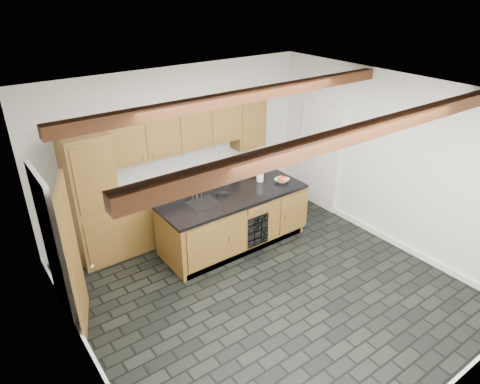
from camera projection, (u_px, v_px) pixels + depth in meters
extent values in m
plane|color=black|center=(267.00, 289.00, 6.20)|extent=(5.00, 5.00, 0.00)
plane|color=white|center=(178.00, 149.00, 7.37)|extent=(5.00, 0.00, 5.00)
plane|color=white|center=(77.00, 275.00, 4.25)|extent=(0.00, 5.00, 5.00)
plane|color=white|center=(390.00, 161.00, 6.88)|extent=(0.00, 5.00, 5.00)
plane|color=white|center=(274.00, 98.00, 4.94)|extent=(5.00, 5.00, 0.00)
cube|color=#552E15|center=(354.00, 134.00, 4.12)|extent=(4.90, 0.15, 0.15)
cube|color=#552E15|center=(244.00, 96.00, 5.42)|extent=(4.90, 0.15, 0.15)
cube|color=white|center=(99.00, 369.00, 4.87)|extent=(0.04, 5.00, 0.10)
cube|color=white|center=(377.00, 233.00, 7.48)|extent=(0.04, 5.00, 0.10)
cube|color=white|center=(52.00, 246.00, 5.38)|extent=(0.06, 0.94, 2.04)
cube|color=olive|center=(73.00, 257.00, 5.22)|extent=(0.31, 0.77, 2.00)
cube|color=white|center=(319.00, 155.00, 8.12)|extent=(0.06, 0.98, 2.04)
cube|color=black|center=(320.00, 156.00, 8.14)|extent=(0.02, 0.86, 1.96)
cube|color=olive|center=(92.00, 200.00, 6.45)|extent=(0.65, 0.60, 2.10)
cube|color=olive|center=(188.00, 205.00, 7.58)|extent=(2.60, 0.60, 0.88)
cube|color=black|center=(187.00, 181.00, 7.37)|extent=(2.64, 0.62, 0.05)
cube|color=white|center=(178.00, 161.00, 7.45)|extent=(2.60, 0.02, 0.52)
cube|color=olive|center=(175.00, 129.00, 6.99)|extent=(2.40, 0.35, 0.75)
cube|color=olive|center=(248.00, 120.00, 7.83)|extent=(0.60, 0.35, 1.00)
cube|color=olive|center=(233.00, 220.00, 7.10)|extent=(2.40, 0.90, 0.88)
cube|color=black|center=(232.00, 195.00, 6.89)|extent=(2.46, 0.96, 0.05)
cube|color=olive|center=(211.00, 245.00, 6.37)|extent=(0.80, 0.02, 0.70)
cube|color=olive|center=(294.00, 213.00, 7.24)|extent=(0.60, 0.02, 0.70)
cube|color=black|center=(252.00, 227.00, 6.99)|extent=(0.42, 0.30, 0.56)
cylinder|color=black|center=(260.00, 236.00, 7.12)|extent=(0.07, 0.26, 0.07)
cylinder|color=black|center=(261.00, 229.00, 7.06)|extent=(0.07, 0.26, 0.07)
cylinder|color=black|center=(254.00, 217.00, 6.86)|extent=(0.07, 0.26, 0.07)
cylinder|color=black|center=(254.00, 224.00, 6.92)|extent=(0.07, 0.26, 0.07)
cylinder|color=black|center=(261.00, 214.00, 6.94)|extent=(0.07, 0.26, 0.07)
cube|color=black|center=(203.00, 204.00, 6.59)|extent=(0.45, 0.40, 0.02)
cylinder|color=silver|center=(197.00, 193.00, 6.67)|extent=(0.02, 0.02, 0.20)
torus|color=silver|center=(196.00, 185.00, 6.61)|extent=(0.18, 0.02, 0.18)
cylinder|color=silver|center=(193.00, 198.00, 6.66)|extent=(0.02, 0.02, 0.08)
cylinder|color=silver|center=(201.00, 196.00, 6.74)|extent=(0.02, 0.02, 0.08)
cube|color=black|center=(223.00, 194.00, 6.82)|extent=(0.19, 0.13, 0.04)
cylinder|color=black|center=(223.00, 193.00, 6.81)|extent=(0.12, 0.12, 0.02)
imported|color=beige|center=(282.00, 180.00, 7.27)|extent=(0.30, 0.30, 0.06)
sphere|color=red|center=(284.00, 178.00, 7.28)|extent=(0.07, 0.07, 0.07)
sphere|color=#EE4415|center=(281.00, 178.00, 7.30)|extent=(0.07, 0.07, 0.07)
sphere|color=#588524|center=(279.00, 179.00, 7.25)|extent=(0.07, 0.07, 0.07)
sphere|color=#D4491F|center=(281.00, 180.00, 7.21)|extent=(0.07, 0.07, 0.07)
sphere|color=orange|center=(284.00, 179.00, 7.23)|extent=(0.07, 0.07, 0.07)
cylinder|color=white|center=(260.00, 174.00, 7.26)|extent=(0.12, 0.12, 0.25)
imported|color=white|center=(113.00, 194.00, 6.76)|extent=(0.13, 0.13, 0.09)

